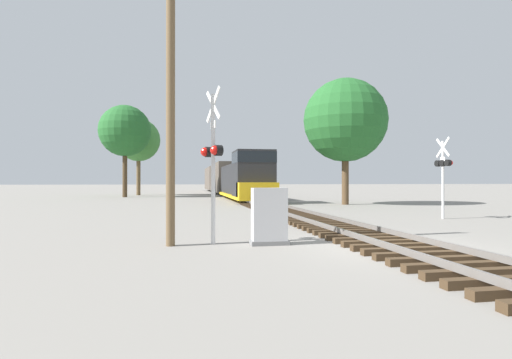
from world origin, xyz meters
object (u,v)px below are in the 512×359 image
crossing_signal_far (443,168)px  utility_pole (171,90)px  relay_cabinet (269,217)px  freight_train (225,179)px  tree_far_right (345,121)px  crossing_signal_near (212,156)px  tree_deep_background (138,140)px  tree_mid_background (125,131)px

crossing_signal_far → utility_pole: size_ratio=0.47×
crossing_signal_far → relay_cabinet: size_ratio=2.41×
freight_train → tree_far_right: bearing=-75.4°
crossing_signal_near → utility_pole: 2.12m
utility_pole → tree_deep_background: 40.71m
tree_far_right → crossing_signal_far: bearing=-90.0°
freight_train → utility_pole: size_ratio=5.96×
relay_cabinet → utility_pole: bearing=174.3°
utility_pole → freight_train: bearing=82.1°
utility_pole → crossing_signal_far: bearing=24.6°
relay_cabinet → utility_pole: size_ratio=0.19×
tree_far_right → tree_deep_background: bearing=127.0°
crossing_signal_near → tree_far_right: bearing=127.5°
freight_train → relay_cabinet: size_ratio=30.78×
relay_cabinet → tree_far_right: tree_far_right is taller
utility_pole → tree_far_right: size_ratio=0.86×
crossing_signal_near → tree_mid_background: bearing=172.5°
crossing_signal_near → relay_cabinet: bearing=57.5°
utility_pole → tree_far_right: bearing=54.3°
relay_cabinet → tree_deep_background: 41.77m
tree_mid_background → relay_cabinet: bearing=-76.0°
crossing_signal_far → tree_mid_background: size_ratio=0.38×
crossing_signal_near → crossing_signal_far: crossing_signal_near is taller
freight_train → tree_mid_background: 14.95m
relay_cabinet → tree_far_right: 20.62m
crossing_signal_near → tree_deep_background: 40.93m
freight_train → relay_cabinet: 42.43m
freight_train → tree_deep_background: bearing=-171.0°
tree_far_right → tree_mid_background: (-18.26, 17.30, 0.93)m
tree_far_right → tree_deep_background: 29.02m
crossing_signal_far → tree_deep_background: (-17.45, 34.66, 4.46)m
crossing_signal_near → utility_pole: utility_pole is taller
tree_far_right → tree_deep_background: (-17.46, 23.18, 0.54)m
crossing_signal_far → tree_far_right: (0.00, 11.48, 3.92)m
crossing_signal_far → tree_far_right: size_ratio=0.40×
crossing_signal_far → relay_cabinet: bearing=119.6°
crossing_signal_near → tree_mid_background: size_ratio=0.43×
freight_train → tree_mid_background: tree_mid_background is taller
utility_pole → tree_mid_background: size_ratio=0.81×
crossing_signal_near → crossing_signal_far: size_ratio=1.15×
tree_far_right → freight_train: bearing=104.6°
relay_cabinet → utility_pole: utility_pole is taller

